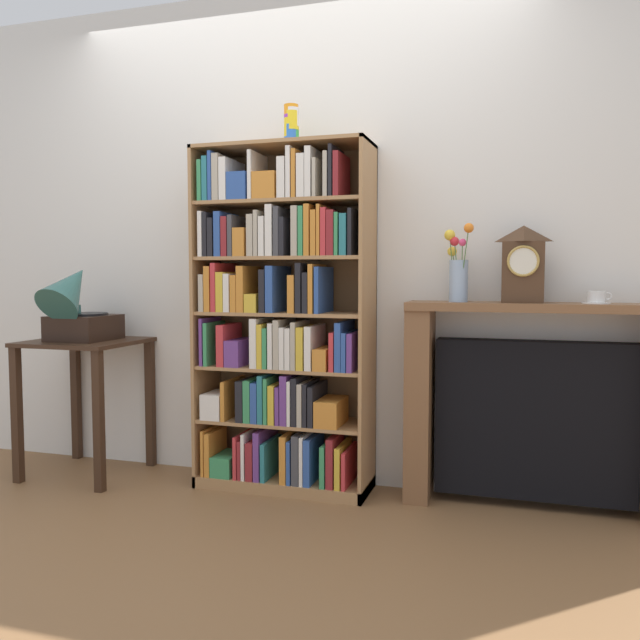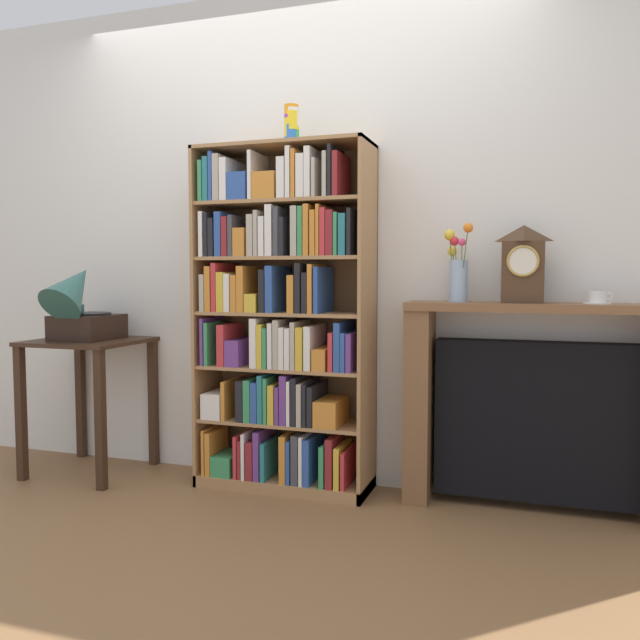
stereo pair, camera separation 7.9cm
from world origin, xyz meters
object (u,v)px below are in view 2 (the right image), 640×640
at_px(cup_stack, 292,124).
at_px(fireplace_mantel, 534,409).
at_px(flower_vase, 458,272).
at_px(teacup_with_saucer, 597,298).
at_px(gramophone, 80,306).
at_px(mantel_clock, 523,264).
at_px(bookshelf, 281,324).
at_px(side_table_left, 89,371).

relative_size(cup_stack, fireplace_mantel, 0.16).
height_order(flower_vase, teacup_with_saucer, flower_vase).
bearing_deg(teacup_with_saucer, gramophone, -175.52).
bearing_deg(mantel_clock, gramophone, -174.97).
bearing_deg(cup_stack, gramophone, -172.82).
bearing_deg(bookshelf, mantel_clock, 2.19).
distance_m(cup_stack, side_table_left, 1.75).
xyz_separation_m(cup_stack, side_table_left, (-1.18, -0.09, -1.28)).
bearing_deg(side_table_left, flower_vase, 4.16).
bearing_deg(cup_stack, flower_vase, 3.94).
bearing_deg(bookshelf, cup_stack, -7.14).
bearing_deg(teacup_with_saucer, flower_vase, 179.96).
relative_size(cup_stack, teacup_with_saucer, 1.49).
xyz_separation_m(cup_stack, teacup_with_saucer, (1.43, 0.06, -0.85)).
height_order(side_table_left, teacup_with_saucer, teacup_with_saucer).
bearing_deg(teacup_with_saucer, side_table_left, -176.83).
bearing_deg(flower_vase, gramophone, -174.15).
bearing_deg(flower_vase, fireplace_mantel, 3.45).
bearing_deg(mantel_clock, flower_vase, 179.40).
relative_size(gramophone, fireplace_mantel, 0.40).
bearing_deg(teacup_with_saucer, mantel_clock, -179.51).
distance_m(bookshelf, mantel_clock, 1.22).
height_order(side_table_left, gramophone, gramophone).
bearing_deg(side_table_left, teacup_with_saucer, 3.17).
distance_m(bookshelf, teacup_with_saucer, 1.51).
bearing_deg(flower_vase, side_table_left, -175.84).
bearing_deg(cup_stack, side_table_left, -175.69).
distance_m(gramophone, flower_vase, 2.02).
relative_size(side_table_left, teacup_with_saucer, 5.85).
xyz_separation_m(mantel_clock, flower_vase, (-0.30, 0.00, -0.03)).
height_order(gramophone, fireplace_mantel, gramophone).
relative_size(fireplace_mantel, flower_vase, 3.24).
distance_m(side_table_left, mantel_clock, 2.37).
relative_size(flower_vase, teacup_with_saucer, 2.87).
height_order(cup_stack, mantel_clock, cup_stack).
relative_size(side_table_left, fireplace_mantel, 0.63).
xyz_separation_m(side_table_left, mantel_clock, (2.29, 0.14, 0.59)).
distance_m(cup_stack, mantel_clock, 1.32).
bearing_deg(gramophone, teacup_with_saucer, 4.48).
bearing_deg(gramophone, bookshelf, 8.01).
distance_m(fireplace_mantel, flower_vase, 0.73).
bearing_deg(fireplace_mantel, cup_stack, -176.21).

